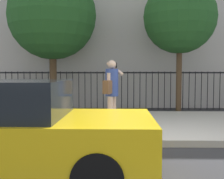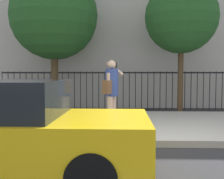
% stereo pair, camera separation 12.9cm
% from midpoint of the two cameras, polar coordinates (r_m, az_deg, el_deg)
% --- Properties ---
extents(ground_plane, '(60.00, 60.00, 0.00)m').
position_cam_midpoint_polar(ground_plane, '(6.09, 12.08, -11.52)').
color(ground_plane, '#28282B').
extents(sidewalk, '(28.00, 4.40, 0.15)m').
position_cam_midpoint_polar(sidewalk, '(8.19, 9.30, -7.04)').
color(sidewalk, '#B2ADA3').
rests_on(sidewalk, ground).
extents(building_facade, '(28.00, 4.00, 10.06)m').
position_cam_midpoint_polar(building_facade, '(14.73, 6.12, 17.10)').
color(building_facade, '#BCB7B2').
rests_on(building_facade, ground).
extents(iron_fence, '(12.03, 0.04, 1.60)m').
position_cam_midpoint_polar(iron_fence, '(11.74, 6.97, 0.83)').
color(iron_fence, black).
rests_on(iron_fence, ground).
extents(taxi_yellow, '(4.22, 1.90, 1.45)m').
position_cam_midpoint_polar(taxi_yellow, '(4.50, -20.26, -7.84)').
color(taxi_yellow, yellow).
rests_on(taxi_yellow, ground).
extents(pedestrian_on_phone, '(0.56, 0.72, 1.74)m').
position_cam_midpoint_polar(pedestrian_on_phone, '(7.39, 0.34, 0.35)').
color(pedestrian_on_phone, beige).
rests_on(pedestrian_on_phone, sidewalk).
extents(street_bench, '(1.60, 0.45, 0.95)m').
position_cam_midpoint_polar(street_bench, '(9.58, -21.32, -2.22)').
color(street_bench, brown).
rests_on(street_bench, sidewalk).
extents(street_tree_near, '(2.71, 2.71, 4.98)m').
position_cam_midpoint_polar(street_tree_near, '(11.08, 14.24, 14.05)').
color(street_tree_near, '#4C3823').
rests_on(street_tree_near, ground).
extents(street_tree_mid, '(3.38, 3.38, 5.44)m').
position_cam_midpoint_polar(street_tree_mid, '(11.38, -11.38, 14.43)').
color(street_tree_mid, '#4C3823').
rests_on(street_tree_mid, ground).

